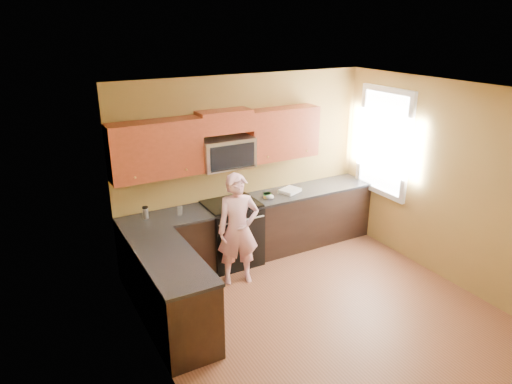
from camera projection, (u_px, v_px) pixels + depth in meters
floor at (320, 311)px, 5.75m from camera, size 4.00×4.00×0.00m
ceiling at (333, 92)px, 4.80m from camera, size 4.00×4.00×0.00m
wall_back at (245, 166)px, 6.91m from camera, size 4.00×0.00×4.00m
wall_front at (481, 298)px, 3.63m from camera, size 4.00×0.00×4.00m
wall_left at (156, 251)px, 4.37m from camera, size 0.00×4.00×4.00m
wall_right at (447, 183)px, 6.18m from camera, size 0.00×4.00×4.00m
cabinet_back_run at (255, 229)px, 6.99m from camera, size 4.00×0.60×0.88m
cabinet_left_run at (171, 294)px, 5.31m from camera, size 0.60×1.60×0.88m
countertop_back at (255, 201)px, 6.82m from camera, size 4.00×0.62×0.04m
countertop_left at (170, 259)px, 5.16m from camera, size 0.62×1.60×0.04m
stove at (232, 233)px, 6.77m from camera, size 0.76×0.65×0.95m
microwave at (227, 167)px, 6.53m from camera, size 0.76×0.40×0.42m
upper_cab_left at (158, 177)px, 6.11m from camera, size 1.22×0.33×0.75m
upper_cab_right at (282, 157)px, 6.99m from camera, size 1.12×0.33×0.75m
upper_cab_over_mw at (224, 121)px, 6.33m from camera, size 0.76×0.33×0.30m
window at (384, 142)px, 7.05m from camera, size 0.06×1.06×1.66m
woman at (238, 230)px, 6.17m from camera, size 0.65×0.51×1.55m
frying_pan at (241, 206)px, 6.50m from camera, size 0.34×0.51×0.06m
butter_tub at (267, 198)px, 6.87m from camera, size 0.15×0.15×0.09m
toast_slice at (289, 192)px, 7.06m from camera, size 0.14×0.14×0.01m
napkin_a at (244, 205)px, 6.53m from camera, size 0.14×0.15×0.06m
napkin_b at (270, 197)px, 6.82m from camera, size 0.14×0.15×0.07m
dish_towel at (290, 191)px, 7.09m from camera, size 0.37×0.33×0.05m
travel_mug at (146, 218)px, 6.16m from camera, size 0.10×0.10×0.17m
glass_b at (180, 211)px, 6.25m from camera, size 0.07×0.07×0.12m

